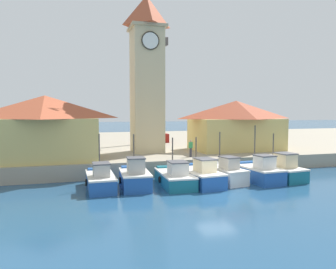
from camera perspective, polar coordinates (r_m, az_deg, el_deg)
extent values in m
plane|color=navy|center=(23.23, 8.40, -10.09)|extent=(300.00, 300.00, 0.00)
cube|color=#9E937F|center=(48.30, -4.94, -1.85)|extent=(120.00, 40.00, 1.34)
cube|color=#2356A8|center=(24.57, -11.68, -8.17)|extent=(1.88, 4.59, 0.98)
cube|color=#2356A8|center=(26.45, -12.09, -5.96)|extent=(1.58, 0.61, 0.24)
cube|color=silver|center=(24.46, -11.70, -6.94)|extent=(1.94, 4.65, 0.12)
cube|color=#B2ADA3|center=(23.59, -11.55, -6.10)|extent=(1.12, 1.38, 0.89)
cube|color=#4C4C51|center=(23.50, -11.56, -4.93)|extent=(1.20, 1.46, 0.08)
cylinder|color=#4C4742|center=(24.78, -11.87, -3.24)|extent=(0.10, 0.10, 2.92)
torus|color=black|center=(24.73, -14.07, -8.13)|extent=(0.12, 0.52, 0.52)
cube|color=#2356A8|center=(24.54, -5.80, -7.95)|extent=(2.23, 4.13, 1.13)
cube|color=#2356A8|center=(26.12, -6.28, -5.69)|extent=(1.72, 0.70, 0.24)
cube|color=silver|center=(24.41, -5.81, -6.54)|extent=(2.29, 4.19, 0.12)
cube|color=#B2ADA3|center=(23.62, -5.61, -5.45)|extent=(1.26, 1.27, 1.06)
cube|color=#4C4C51|center=(23.54, -5.62, -4.08)|extent=(1.35, 1.36, 0.08)
cylinder|color=#4C4742|center=(24.69, -5.97, -3.09)|extent=(0.10, 0.10, 2.72)
torus|color=black|center=(24.63, -8.36, -7.93)|extent=(0.15, 0.53, 0.52)
cube|color=#196B7F|center=(25.22, 1.16, -7.86)|extent=(2.30, 5.09, 0.90)
cube|color=#196B7F|center=(27.26, -0.09, -5.73)|extent=(1.81, 0.67, 0.24)
cube|color=silver|center=(25.12, 1.16, -6.74)|extent=(2.36, 5.15, 0.12)
cube|color=beige|center=(24.20, 1.71, -5.93)|extent=(1.32, 1.55, 0.90)
cube|color=#4C4C51|center=(24.12, 1.71, -4.78)|extent=(1.40, 1.64, 0.08)
cylinder|color=#4C4742|center=(25.50, 0.80, -3.47)|extent=(0.10, 0.10, 2.61)
torus|color=black|center=(25.19, -1.49, -7.87)|extent=(0.14, 0.52, 0.52)
cube|color=#2356A8|center=(25.59, 5.49, -7.52)|extent=(2.44, 5.14, 1.06)
cube|color=#2356A8|center=(27.46, 3.40, -5.33)|extent=(1.78, 0.74, 0.24)
cube|color=silver|center=(25.48, 5.50, -6.25)|extent=(2.51, 5.21, 0.12)
cube|color=beige|center=(24.62, 6.42, -5.38)|extent=(1.34, 1.59, 0.93)
cube|color=#4C4C51|center=(24.55, 6.42, -4.22)|extent=(1.43, 1.68, 0.08)
cylinder|color=#4C4742|center=(25.83, 4.90, -3.19)|extent=(0.10, 0.10, 2.47)
torus|color=black|center=(25.35, 2.99, -7.62)|extent=(0.16, 0.53, 0.52)
cube|color=silver|center=(26.88, 9.60, -6.98)|extent=(2.41, 4.65, 1.07)
cube|color=silver|center=(28.38, 7.37, -5.02)|extent=(1.59, 0.81, 0.24)
cube|color=silver|center=(26.77, 9.62, -5.75)|extent=(2.48, 4.72, 0.12)
cube|color=#B2ADA3|center=(26.06, 10.59, -4.93)|extent=(1.25, 1.47, 0.87)
cube|color=#4C4C51|center=(25.99, 10.61, -3.89)|extent=(1.35, 1.56, 0.08)
cylinder|color=#4C4742|center=(27.02, 8.99, -2.52)|extent=(0.10, 0.10, 2.80)
torus|color=black|center=(26.53, 7.58, -7.11)|extent=(0.19, 0.53, 0.52)
cube|color=#2356A8|center=(27.64, 15.45, -6.75)|extent=(2.35, 4.55, 1.09)
cube|color=#2356A8|center=(29.12, 13.22, -4.84)|extent=(1.79, 0.71, 0.24)
cube|color=silver|center=(27.53, 15.47, -5.54)|extent=(2.41, 4.62, 0.12)
cube|color=silver|center=(26.83, 16.45, -4.64)|extent=(1.32, 1.41, 0.96)
cube|color=#4C4C51|center=(26.75, 16.48, -3.54)|extent=(1.41, 1.49, 0.08)
cylinder|color=#4C4742|center=(27.75, 14.87, -1.88)|extent=(0.10, 0.10, 3.31)
torus|color=black|center=(27.20, 13.24, -6.89)|extent=(0.15, 0.53, 0.52)
cube|color=#196B7F|center=(29.13, 18.55, -6.34)|extent=(2.59, 5.12, 1.01)
cube|color=#196B7F|center=(30.70, 15.85, -4.57)|extent=(1.80, 0.79, 0.24)
cube|color=silver|center=(29.04, 18.58, -5.26)|extent=(2.65, 5.19, 0.12)
cube|color=beige|center=(28.31, 19.76, -4.29)|extent=(1.39, 1.60, 1.09)
cube|color=#4C4C51|center=(28.23, 19.79, -3.11)|extent=(1.48, 1.69, 0.08)
cylinder|color=#4C4742|center=(29.31, 17.85, -2.42)|extent=(0.10, 0.10, 2.66)
torus|color=black|center=(28.61, 16.55, -6.49)|extent=(0.18, 0.53, 0.52)
cube|color=beige|center=(34.62, -3.68, 7.48)|extent=(3.11, 3.11, 12.74)
cube|color=tan|center=(35.60, -3.73, 18.02)|extent=(3.61, 3.61, 0.30)
pyramid|color=#B25133|center=(36.05, -3.74, 20.67)|extent=(3.61, 3.61, 3.14)
cylinder|color=white|center=(33.70, -3.09, 16.01)|extent=(1.71, 0.12, 1.71)
torus|color=#332D23|center=(33.67, -3.08, 16.03)|extent=(1.83, 0.12, 1.83)
cube|color=tan|center=(31.04, -20.52, -0.74)|extent=(8.79, 6.62, 3.70)
pyramid|color=#B25133|center=(30.94, -20.65, 4.54)|extent=(9.19, 7.02, 2.01)
cube|color=tan|center=(37.43, 11.71, 0.05)|extent=(9.47, 5.81, 3.48)
pyramid|color=#A3472D|center=(37.34, 11.78, 4.25)|extent=(9.87, 6.21, 2.00)
cube|color=maroon|center=(45.22, -1.35, -0.62)|extent=(2.00, 2.00, 1.20)
cylinder|color=red|center=(45.25, -1.36, 9.36)|extent=(0.56, 0.56, 14.54)
cylinder|color=red|center=(49.05, -2.63, 16.09)|extent=(0.85, 6.30, 2.24)
cube|color=#4C4C4C|center=(44.74, -0.78, 15.86)|extent=(1.00, 1.00, 1.00)
cylinder|color=#33333D|center=(31.02, 3.97, -3.14)|extent=(0.22, 0.22, 0.85)
cube|color=#338C4C|center=(30.94, 3.98, -1.85)|extent=(0.34, 0.22, 0.56)
sphere|color=tan|center=(30.90, 3.98, -1.13)|extent=(0.20, 0.20, 0.20)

